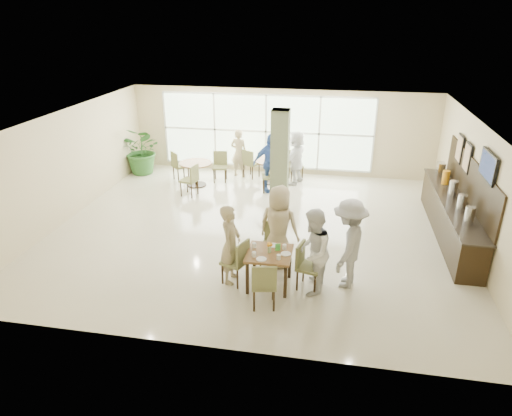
% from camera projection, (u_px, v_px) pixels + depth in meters
% --- Properties ---
extents(ground, '(10.00, 10.00, 0.00)m').
position_uv_depth(ground, '(257.00, 229.00, 11.55)').
color(ground, beige).
rests_on(ground, ground).
extents(room_shell, '(10.00, 10.00, 10.00)m').
position_uv_depth(room_shell, '(257.00, 165.00, 10.87)').
color(room_shell, white).
rests_on(room_shell, ground).
extents(window_bank, '(7.00, 0.04, 7.00)m').
position_uv_depth(window_bank, '(266.00, 132.00, 15.10)').
color(window_bank, silver).
rests_on(window_bank, ground).
extents(column, '(0.45, 0.45, 2.80)m').
position_uv_depth(column, '(280.00, 163.00, 12.01)').
color(column, '#737D57').
rests_on(column, ground).
extents(main_table, '(0.87, 0.87, 0.75)m').
position_uv_depth(main_table, '(269.00, 257.00, 8.92)').
color(main_table, brown).
rests_on(main_table, ground).
extents(round_table_left, '(1.02, 1.02, 0.75)m').
position_uv_depth(round_table_left, '(196.00, 168.00, 14.23)').
color(round_table_left, brown).
rests_on(round_table_left, ground).
extents(round_table_right, '(1.12, 1.12, 0.75)m').
position_uv_depth(round_table_right, '(272.00, 165.00, 14.48)').
color(round_table_right, brown).
rests_on(round_table_right, ground).
extents(chairs_main_table, '(2.05, 2.01, 0.95)m').
position_uv_depth(chairs_main_table, '(270.00, 264.00, 9.01)').
color(chairs_main_table, olive).
rests_on(chairs_main_table, ground).
extents(chairs_table_left, '(1.86, 1.90, 0.95)m').
position_uv_depth(chairs_table_left, '(197.00, 171.00, 14.27)').
color(chairs_table_left, olive).
rests_on(chairs_table_left, ground).
extents(chairs_table_right, '(2.05, 1.75, 0.95)m').
position_uv_depth(chairs_table_right, '(272.00, 168.00, 14.50)').
color(chairs_table_right, olive).
rests_on(chairs_table_right, ground).
extents(tabletop_clutter, '(0.79, 0.78, 0.21)m').
position_uv_depth(tabletop_clutter, '(270.00, 250.00, 8.84)').
color(tabletop_clutter, white).
rests_on(tabletop_clutter, main_table).
extents(buffet_counter, '(0.64, 4.70, 1.95)m').
position_uv_depth(buffet_counter, '(452.00, 214.00, 11.01)').
color(buffet_counter, black).
rests_on(buffet_counter, ground).
extents(wall_tv, '(0.06, 1.00, 0.58)m').
position_uv_depth(wall_tv, '(488.00, 166.00, 9.34)').
color(wall_tv, black).
rests_on(wall_tv, ground).
extents(framed_art_a, '(0.05, 0.55, 0.70)m').
position_uv_depth(framed_art_a, '(467.00, 158.00, 10.90)').
color(framed_art_a, black).
rests_on(framed_art_a, ground).
extents(framed_art_b, '(0.05, 0.55, 0.70)m').
position_uv_depth(framed_art_b, '(460.00, 148.00, 11.63)').
color(framed_art_b, black).
rests_on(framed_art_b, ground).
extents(potted_plant, '(1.76, 1.76, 1.61)m').
position_uv_depth(potted_plant, '(143.00, 150.00, 15.19)').
color(potted_plant, '#2B5F26').
rests_on(potted_plant, ground).
extents(teen_left, '(0.43, 0.62, 1.65)m').
position_uv_depth(teen_left, '(231.00, 244.00, 9.03)').
color(teen_left, tan).
rests_on(teen_left, ground).
extents(teen_far, '(0.97, 0.67, 1.80)m').
position_uv_depth(teen_far, '(279.00, 226.00, 9.60)').
color(teen_far, tan).
rests_on(teen_far, ground).
extents(teen_right, '(0.71, 0.88, 1.72)m').
position_uv_depth(teen_right, '(313.00, 252.00, 8.67)').
color(teen_right, white).
rests_on(teen_right, ground).
extents(teen_standing, '(0.94, 1.31, 1.83)m').
position_uv_depth(teen_standing, '(349.00, 244.00, 8.85)').
color(teen_standing, '#A5A4A7').
rests_on(teen_standing, ground).
extents(adult_a, '(1.20, 0.98, 1.78)m').
position_uv_depth(adult_a, '(270.00, 163.00, 13.65)').
color(adult_a, '#395FAC').
rests_on(adult_a, ground).
extents(adult_b, '(1.13, 1.70, 1.69)m').
position_uv_depth(adult_b, '(296.00, 157.00, 14.32)').
color(adult_b, white).
rests_on(adult_b, ground).
extents(adult_standing, '(0.65, 0.49, 1.59)m').
position_uv_depth(adult_standing, '(239.00, 153.00, 14.93)').
color(adult_standing, tan).
rests_on(adult_standing, ground).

